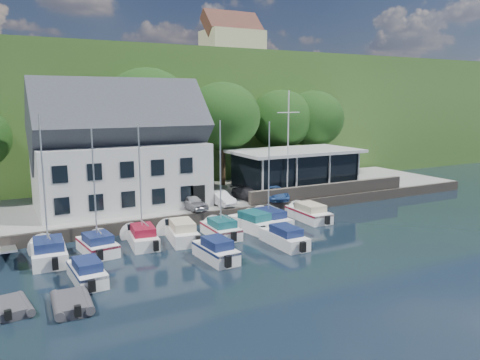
{
  "coord_description": "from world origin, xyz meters",
  "views": [
    {
      "loc": [
        -16.69,
        -23.9,
        10.34
      ],
      "look_at": [
        0.74,
        9.0,
        3.83
      ],
      "focal_mm": 35.0,
      "sensor_mm": 36.0,
      "label": 1
    }
  ],
  "objects_px": {
    "club_pavilion": "(295,169)",
    "boat_r1_4": "(220,180)",
    "car_blue": "(275,193)",
    "boat_r1_7": "(308,211)",
    "flagpole": "(288,145)",
    "boat_r1_2": "(140,184)",
    "boat_r1_1": "(95,190)",
    "boat_r2_0": "(87,270)",
    "boat_r2_3": "(284,235)",
    "boat_r2_2": "(216,249)",
    "car_dgrey": "(247,194)",
    "boat_r1_5": "(253,221)",
    "boat_r1_3": "(181,230)",
    "boat_r1_6": "(269,172)",
    "dinghy_1": "(72,301)",
    "dinghy_0": "(11,305)",
    "car_silver": "(191,202)",
    "car_white": "(220,198)",
    "boat_r1_0": "(44,189)",
    "harbor_building": "(121,157)"
  },
  "relations": [
    {
      "from": "boat_r1_4",
      "to": "boat_r1_5",
      "type": "distance_m",
      "value": 4.66
    },
    {
      "from": "car_silver",
      "to": "boat_r1_0",
      "type": "xyz_separation_m",
      "value": [
        -11.99,
        -5.29,
        3.11
      ]
    },
    {
      "from": "boat_r1_3",
      "to": "boat_r2_2",
      "type": "bearing_deg",
      "value": -76.7
    },
    {
      "from": "boat_r1_1",
      "to": "boat_r1_7",
      "type": "xyz_separation_m",
      "value": [
        17.87,
        0.56,
        -3.6
      ]
    },
    {
      "from": "boat_r1_5",
      "to": "boat_r1_2",
      "type": "bearing_deg",
      "value": 168.01
    },
    {
      "from": "boat_r1_1",
      "to": "boat_r1_4",
      "type": "xyz_separation_m",
      "value": [
        9.06,
        -0.36,
        -0.02
      ]
    },
    {
      "from": "boat_r2_0",
      "to": "car_dgrey",
      "type": "bearing_deg",
      "value": 30.77
    },
    {
      "from": "car_blue",
      "to": "boat_r2_3",
      "type": "bearing_deg",
      "value": -100.42
    },
    {
      "from": "dinghy_1",
      "to": "boat_r2_2",
      "type": "bearing_deg",
      "value": 20.56
    },
    {
      "from": "car_silver",
      "to": "boat_r1_1",
      "type": "height_order",
      "value": "boat_r1_1"
    },
    {
      "from": "car_white",
      "to": "boat_r1_1",
      "type": "xyz_separation_m",
      "value": [
        -11.72,
        -5.41,
        2.72
      ]
    },
    {
      "from": "car_dgrey",
      "to": "boat_r2_2",
      "type": "xyz_separation_m",
      "value": [
        -8.47,
        -11.22,
        -0.79
      ]
    },
    {
      "from": "boat_r1_0",
      "to": "boat_r2_2",
      "type": "relative_size",
      "value": 1.75
    },
    {
      "from": "boat_r1_3",
      "to": "boat_r1_6",
      "type": "height_order",
      "value": "boat_r1_6"
    },
    {
      "from": "boat_r1_0",
      "to": "boat_r2_3",
      "type": "bearing_deg",
      "value": -12.58
    },
    {
      "from": "car_dgrey",
      "to": "boat_r1_7",
      "type": "bearing_deg",
      "value": -69.62
    },
    {
      "from": "boat_r2_2",
      "to": "boat_r1_0",
      "type": "bearing_deg",
      "value": 150.15
    },
    {
      "from": "flagpole",
      "to": "boat_r1_4",
      "type": "xyz_separation_m",
      "value": [
        -9.71,
        -5.6,
        -1.72
      ]
    },
    {
      "from": "car_silver",
      "to": "car_dgrey",
      "type": "relative_size",
      "value": 0.97
    },
    {
      "from": "flagpole",
      "to": "boat_r1_2",
      "type": "distance_m",
      "value": 16.37
    },
    {
      "from": "car_blue",
      "to": "dinghy_0",
      "type": "relative_size",
      "value": 1.34
    },
    {
      "from": "club_pavilion",
      "to": "boat_r1_4",
      "type": "bearing_deg",
      "value": -145.3
    },
    {
      "from": "car_dgrey",
      "to": "boat_r1_5",
      "type": "distance_m",
      "value": 6.96
    },
    {
      "from": "club_pavilion",
      "to": "flagpole",
      "type": "bearing_deg",
      "value": -133.87
    },
    {
      "from": "flagpole",
      "to": "boat_r1_3",
      "type": "distance_m",
      "value": 14.69
    },
    {
      "from": "car_silver",
      "to": "boat_r2_3",
      "type": "relative_size",
      "value": 0.6
    },
    {
      "from": "boat_r2_3",
      "to": "boat_r1_0",
      "type": "bearing_deg",
      "value": 163.85
    },
    {
      "from": "boat_r1_4",
      "to": "boat_r2_3",
      "type": "xyz_separation_m",
      "value": [
        3.04,
        -4.07,
        -3.59
      ]
    },
    {
      "from": "car_blue",
      "to": "boat_r1_7",
      "type": "distance_m",
      "value": 4.59
    },
    {
      "from": "harbor_building",
      "to": "dinghy_0",
      "type": "distance_m",
      "value": 19.38
    },
    {
      "from": "boat_r1_0",
      "to": "dinghy_1",
      "type": "bearing_deg",
      "value": -85.28
    },
    {
      "from": "boat_r1_5",
      "to": "boat_r2_0",
      "type": "distance_m",
      "value": 14.41
    },
    {
      "from": "harbor_building",
      "to": "boat_r1_0",
      "type": "xyz_separation_m",
      "value": [
        -7.1,
        -9.3,
        -0.62
      ]
    },
    {
      "from": "boat_r1_5",
      "to": "boat_r2_2",
      "type": "relative_size",
      "value": 1.12
    },
    {
      "from": "dinghy_1",
      "to": "boat_r1_0",
      "type": "bearing_deg",
      "value": 94.01
    },
    {
      "from": "boat_r2_3",
      "to": "dinghy_1",
      "type": "relative_size",
      "value": 1.91
    },
    {
      "from": "boat_r1_6",
      "to": "boat_r2_2",
      "type": "xyz_separation_m",
      "value": [
        -7.22,
        -5.31,
        -3.73
      ]
    },
    {
      "from": "boat_r2_2",
      "to": "dinghy_1",
      "type": "distance_m",
      "value": 9.86
    },
    {
      "from": "flagpole",
      "to": "boat_r1_2",
      "type": "bearing_deg",
      "value": -162.85
    },
    {
      "from": "car_silver",
      "to": "boat_r1_4",
      "type": "height_order",
      "value": "boat_r1_4"
    },
    {
      "from": "boat_r1_7",
      "to": "boat_r2_2",
      "type": "xyz_separation_m",
      "value": [
        -11.37,
        -5.49,
        0.01
      ]
    },
    {
      "from": "car_silver",
      "to": "boat_r2_0",
      "type": "distance_m",
      "value": 14.37
    },
    {
      "from": "boat_r2_2",
      "to": "boat_r2_3",
      "type": "distance_m",
      "value": 5.62
    },
    {
      "from": "boat_r1_1",
      "to": "boat_r2_0",
      "type": "xyz_separation_m",
      "value": [
        -1.54,
        -4.76,
        -3.65
      ]
    },
    {
      "from": "club_pavilion",
      "to": "boat_r2_2",
      "type": "distance_m",
      "value": 20.71
    },
    {
      "from": "boat_r2_2",
      "to": "dinghy_1",
      "type": "relative_size",
      "value": 1.7
    },
    {
      "from": "boat_r1_2",
      "to": "boat_r1_3",
      "type": "relative_size",
      "value": 1.36
    },
    {
      "from": "boat_r1_1",
      "to": "boat_r1_6",
      "type": "height_order",
      "value": "boat_r1_6"
    },
    {
      "from": "car_white",
      "to": "boat_r1_2",
      "type": "xyz_separation_m",
      "value": [
        -8.51,
        -4.97,
        2.77
      ]
    },
    {
      "from": "dinghy_0",
      "to": "boat_r1_3",
      "type": "bearing_deg",
      "value": 23.54
    }
  ]
}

